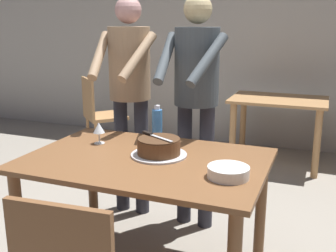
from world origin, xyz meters
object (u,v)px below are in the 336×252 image
object	(u,v)px
cake_on_platter	(159,148)
water_bottle	(157,125)
plate_stack	(228,172)
background_table	(278,113)
cake_knife	(151,135)
background_chair_2	(99,112)
main_dining_table	(146,175)
wine_glass_near	(99,129)
person_cutting_cake	(196,88)
person_standing_beside	(129,83)

from	to	relation	value
cake_on_platter	water_bottle	distance (m)	0.31
plate_stack	background_table	distance (m)	2.47
cake_knife	plate_stack	world-z (taller)	cake_knife
background_chair_2	main_dining_table	bearing A→B (deg)	-52.81
cake_on_platter	plate_stack	xyz separation A→B (m)	(0.47, -0.19, -0.02)
main_dining_table	wine_glass_near	bearing A→B (deg)	158.87
cake_on_platter	background_chair_2	bearing A→B (deg)	129.18
water_bottle	person_cutting_cake	world-z (taller)	person_cutting_cake
plate_stack	water_bottle	size ratio (longest dim) A/B	0.88
wine_glass_near	person_standing_beside	xyz separation A→B (m)	(-0.05, 0.56, 0.22)
background_chair_2	wine_glass_near	bearing A→B (deg)	-58.92
person_standing_beside	cake_knife	bearing A→B (deg)	-53.55
plate_stack	wine_glass_near	bearing A→B (deg)	163.17
wine_glass_near	background_table	bearing A→B (deg)	67.29
cake_on_platter	background_chair_2	world-z (taller)	background_chair_2
water_bottle	background_table	distance (m)	2.09
person_cutting_cake	background_table	world-z (taller)	person_cutting_cake
person_standing_beside	water_bottle	bearing A→B (deg)	-43.95
cake_knife	background_table	world-z (taller)	cake_knife
wine_glass_near	water_bottle	distance (m)	0.39
cake_knife	person_standing_beside	size ratio (longest dim) A/B	0.14
main_dining_table	cake_on_platter	bearing A→B (deg)	49.34
background_table	background_chair_2	world-z (taller)	background_chair_2
cake_on_platter	main_dining_table	bearing A→B (deg)	-130.66
cake_on_platter	background_table	bearing A→B (deg)	78.94
cake_knife	water_bottle	xyz separation A→B (m)	(-0.06, 0.24, -0.00)
plate_stack	water_bottle	world-z (taller)	water_bottle
background_table	person_cutting_cake	bearing A→B (deg)	-104.08
person_cutting_cake	background_chair_2	distance (m)	2.17
background_table	background_chair_2	size ratio (longest dim) A/B	1.11
main_dining_table	wine_glass_near	xyz separation A→B (m)	(-0.41, 0.16, 0.21)
water_bottle	person_cutting_cake	bearing A→B (deg)	65.68
cake_on_platter	water_bottle	world-z (taller)	water_bottle
wine_glass_near	background_table	xyz separation A→B (m)	(0.91, 2.17, -0.28)
wine_glass_near	main_dining_table	bearing A→B (deg)	-21.13
plate_stack	background_chair_2	world-z (taller)	background_chair_2
cake_on_platter	cake_knife	xyz separation A→B (m)	(-0.06, 0.03, 0.06)
main_dining_table	background_chair_2	world-z (taller)	background_chair_2
background_chair_2	water_bottle	bearing A→B (deg)	-48.90
main_dining_table	cake_on_platter	size ratio (longest dim) A/B	4.19
plate_stack	background_table	bearing A→B (deg)	90.71
background_chair_2	cake_knife	bearing A→B (deg)	-51.47
person_standing_beside	background_chair_2	world-z (taller)	person_standing_beside
cake_on_platter	person_standing_beside	size ratio (longest dim) A/B	0.20
main_dining_table	water_bottle	distance (m)	0.42
cake_on_platter	background_chair_2	size ratio (longest dim) A/B	0.38
person_cutting_cake	cake_knife	bearing A→B (deg)	-99.06
plate_stack	person_standing_beside	bearing A→B (deg)	139.55
person_standing_beside	background_chair_2	bearing A→B (deg)	129.49
cake_on_platter	wine_glass_near	size ratio (longest dim) A/B	2.36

